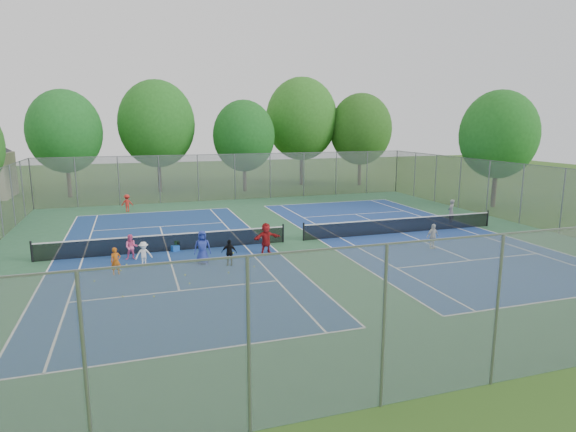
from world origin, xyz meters
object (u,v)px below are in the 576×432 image
object	(u,v)px
net_right	(402,226)
ball_hopper	(177,246)
ball_crate	(175,248)
instructor	(451,211)
net_left	(167,243)

from	to	relation	value
net_right	ball_hopper	size ratio (longest dim) A/B	26.45
ball_crate	instructor	distance (m)	18.50
net_right	ball_crate	world-z (taller)	net_right
net_left	ball_crate	size ratio (longest dim) A/B	35.40
net_left	instructor	distance (m)	18.88
ball_crate	instructor	world-z (taller)	instructor
ball_hopper	net_left	bearing A→B (deg)	-165.15
net_left	ball_hopper	bearing A→B (deg)	14.85
net_left	ball_hopper	xyz separation A→B (m)	(0.51, 0.13, -0.21)
net_right	instructor	size ratio (longest dim) A/B	8.09
net_right	ball_crate	bearing A→B (deg)	-179.73
net_right	ball_crate	xyz separation A→B (m)	(-13.61, -0.06, -0.30)
net_left	ball_crate	distance (m)	0.50
instructor	ball_crate	bearing A→B (deg)	-24.87
net_left	instructor	xyz separation A→B (m)	(18.80, 1.69, 0.34)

